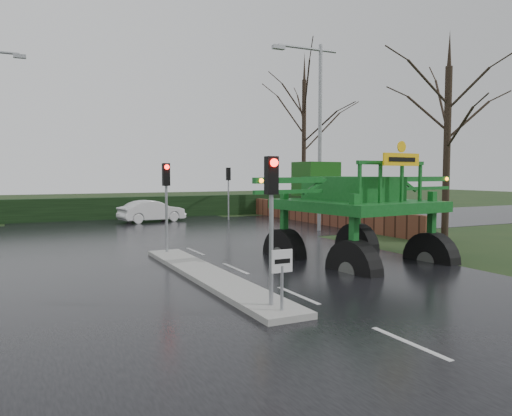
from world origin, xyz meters
name	(u,v)px	position (x,y,z in m)	size (l,w,h in m)	color
ground	(298,296)	(0.00, 0.00, 0.00)	(140.00, 140.00, 0.00)	black
road_main	(180,245)	(0.00, 10.00, 0.00)	(14.00, 80.00, 0.02)	black
road_cross	(147,231)	(0.00, 16.00, 0.01)	(80.00, 12.00, 0.02)	black
median_island	(209,276)	(-1.30, 3.00, 0.09)	(1.20, 10.00, 0.16)	gray
hedge_row	(119,208)	(0.00, 24.00, 0.75)	(44.00, 0.90, 1.50)	black
brick_wall	(311,213)	(10.50, 16.00, 0.60)	(0.40, 20.00, 1.20)	#592D1E
keep_left_sign	(282,270)	(-1.30, -1.50, 1.06)	(0.50, 0.07, 1.35)	gray
traffic_signal_near	(272,198)	(-1.30, -1.01, 2.59)	(0.26, 0.33, 3.52)	gray
traffic_signal_mid	(166,188)	(-1.30, 7.49, 2.59)	(0.26, 0.33, 3.52)	gray
traffic_signal_far	(228,182)	(6.50, 20.01, 2.59)	(0.26, 0.33, 3.52)	gray
street_light_right	(315,120)	(8.19, 12.00, 5.99)	(3.85, 0.30, 10.00)	gray
tree_right_near	(447,128)	(11.50, 6.00, 5.20)	(5.60, 5.60, 9.64)	black
tree_right_far	(304,128)	(13.00, 21.00, 6.50)	(7.00, 7.00, 12.05)	black
crop_sprayer	(349,194)	(3.12, 2.09, 2.48)	(9.35, 6.30, 5.25)	black
white_sedan	(152,222)	(1.49, 20.76, 0.00)	(1.47, 4.23, 1.39)	silver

